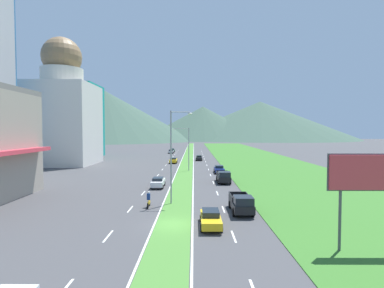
{
  "coord_description": "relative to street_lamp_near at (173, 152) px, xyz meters",
  "views": [
    {
      "loc": [
        1.88,
        -27.12,
        8.55
      ],
      "look_at": [
        1.38,
        51.35,
        5.17
      ],
      "focal_mm": 28.27,
      "sensor_mm": 36.0,
      "label": 1
    }
  ],
  "objects": [
    {
      "name": "ground_plane",
      "position": [
        0.56,
        -7.97,
        -6.14
      ],
      "size": [
        600.0,
        600.0,
        0.0
      ],
      "primitive_type": "plane",
      "color": "#424244"
    },
    {
      "name": "grass_median",
      "position": [
        0.56,
        52.03,
        -6.11
      ],
      "size": [
        3.2,
        240.0,
        0.06
      ],
      "primitive_type": "cube",
      "color": "#477F33",
      "rests_on": "ground_plane"
    },
    {
      "name": "grass_verge_right",
      "position": [
        21.16,
        52.03,
        -6.11
      ],
      "size": [
        24.0,
        240.0,
        0.06
      ],
      "primitive_type": "cube",
      "color": "#387028",
      "rests_on": "ground_plane"
    },
    {
      "name": "lane_dash_left_2",
      "position": [
        -4.54,
        -10.96,
        -6.13
      ],
      "size": [
        0.16,
        2.8,
        0.01
      ],
      "primitive_type": "cube",
      "color": "silver",
      "rests_on": "ground_plane"
    },
    {
      "name": "lane_dash_left_3",
      "position": [
        -4.54,
        -2.46,
        -6.13
      ],
      "size": [
        0.16,
        2.8,
        0.01
      ],
      "primitive_type": "cube",
      "color": "silver",
      "rests_on": "ground_plane"
    },
    {
      "name": "lane_dash_left_4",
      "position": [
        -4.54,
        6.05,
        -6.13
      ],
      "size": [
        0.16,
        2.8,
        0.01
      ],
      "primitive_type": "cube",
      "color": "silver",
      "rests_on": "ground_plane"
    },
    {
      "name": "lane_dash_left_5",
      "position": [
        -4.54,
        14.55,
        -6.13
      ],
      "size": [
        0.16,
        2.8,
        0.01
      ],
      "primitive_type": "cube",
      "color": "silver",
      "rests_on": "ground_plane"
    },
    {
      "name": "lane_dash_left_6",
      "position": [
        -4.54,
        23.06,
        -6.13
      ],
      "size": [
        0.16,
        2.8,
        0.01
      ],
      "primitive_type": "cube",
      "color": "silver",
      "rests_on": "ground_plane"
    },
    {
      "name": "lane_dash_left_7",
      "position": [
        -4.54,
        31.56,
        -6.13
      ],
      "size": [
        0.16,
        2.8,
        0.01
      ],
      "primitive_type": "cube",
      "color": "silver",
      "rests_on": "ground_plane"
    },
    {
      "name": "lane_dash_left_8",
      "position": [
        -4.54,
        40.07,
        -6.13
      ],
      "size": [
        0.16,
        2.8,
        0.01
      ],
      "primitive_type": "cube",
      "color": "silver",
      "rests_on": "ground_plane"
    },
    {
      "name": "lane_dash_left_9",
      "position": [
        -4.54,
        48.57,
        -6.13
      ],
      "size": [
        0.16,
        2.8,
        0.01
      ],
      "primitive_type": "cube",
      "color": "silver",
      "rests_on": "ground_plane"
    },
    {
      "name": "lane_dash_left_10",
      "position": [
        -4.54,
        57.08,
        -6.13
      ],
      "size": [
        0.16,
        2.8,
        0.01
      ],
      "primitive_type": "cube",
      "color": "silver",
      "rests_on": "ground_plane"
    },
    {
      "name": "lane_dash_left_11",
      "position": [
        -4.54,
        65.58,
        -6.13
      ],
      "size": [
        0.16,
        2.8,
        0.01
      ],
      "primitive_type": "cube",
      "color": "silver",
      "rests_on": "ground_plane"
    },
    {
      "name": "lane_dash_left_12",
      "position": [
        -4.54,
        74.09,
        -6.13
      ],
      "size": [
        0.16,
        2.8,
        0.01
      ],
      "primitive_type": "cube",
      "color": "silver",
      "rests_on": "ground_plane"
    },
    {
      "name": "lane_dash_left_13",
      "position": [
        -4.54,
        82.59,
        -6.13
      ],
      "size": [
        0.16,
        2.8,
        0.01
      ],
      "primitive_type": "cube",
      "color": "silver",
      "rests_on": "ground_plane"
    },
    {
      "name": "lane_dash_left_14",
      "position": [
        -4.54,
        91.1,
        -6.13
      ],
      "size": [
        0.16,
        2.8,
        0.01
      ],
      "primitive_type": "cube",
      "color": "silver",
      "rests_on": "ground_plane"
    },
    {
      "name": "lane_dash_left_15",
      "position": [
        -4.54,
        99.6,
        -6.13
      ],
      "size": [
        0.16,
        2.8,
        0.01
      ],
      "primitive_type": "cube",
      "color": "silver",
      "rests_on": "ground_plane"
    },
    {
      "name": "lane_dash_right_2",
      "position": [
        5.66,
        -10.96,
        -6.13
      ],
      "size": [
        0.16,
        2.8,
        0.01
      ],
      "primitive_type": "cube",
      "color": "silver",
      "rests_on": "ground_plane"
    },
    {
      "name": "lane_dash_right_3",
      "position": [
        5.66,
        -2.46,
        -6.13
      ],
      "size": [
        0.16,
        2.8,
        0.01
      ],
      "primitive_type": "cube",
      "color": "silver",
      "rests_on": "ground_plane"
    },
    {
      "name": "lane_dash_right_4",
      "position": [
        5.66,
        6.05,
        -6.13
      ],
      "size": [
        0.16,
        2.8,
        0.01
      ],
      "primitive_type": "cube",
      "color": "silver",
      "rests_on": "ground_plane"
    },
    {
      "name": "lane_dash_right_5",
      "position": [
        5.66,
        14.55,
        -6.13
      ],
      "size": [
        0.16,
        2.8,
        0.01
      ],
      "primitive_type": "cube",
      "color": "silver",
      "rests_on": "ground_plane"
    },
    {
      "name": "lane_dash_right_6",
      "position": [
        5.66,
        23.06,
        -6.13
      ],
      "size": [
        0.16,
        2.8,
        0.01
      ],
      "primitive_type": "cube",
      "color": "silver",
      "rests_on": "ground_plane"
    },
    {
      "name": "lane_dash_right_7",
      "position": [
        5.66,
        31.56,
        -6.13
      ],
      "size": [
        0.16,
        2.8,
        0.01
      ],
      "primitive_type": "cube",
      "color": "silver",
      "rests_on": "ground_plane"
    },
    {
      "name": "lane_dash_right_8",
      "position": [
        5.66,
        40.07,
        -6.13
      ],
      "size": [
        0.16,
        2.8,
        0.01
      ],
      "primitive_type": "cube",
      "color": "silver",
      "rests_on": "ground_plane"
    },
    {
      "name": "lane_dash_right_9",
      "position": [
        5.66,
        48.57,
        -6.13
      ],
      "size": [
        0.16,
        2.8,
        0.01
      ],
      "primitive_type": "cube",
      "color": "silver",
      "rests_on": "ground_plane"
    },
    {
      "name": "lane_dash_right_10",
      "position": [
        5.66,
        57.08,
        -6.13
      ],
      "size": [
        0.16,
        2.8,
        0.01
      ],
      "primitive_type": "cube",
      "color": "silver",
      "rests_on": "ground_plane"
    },
    {
      "name": "lane_dash_right_11",
      "position": [
        5.66,
        65.58,
        -6.13
      ],
      "size": [
        0.16,
        2.8,
        0.01
      ],
      "primitive_type": "cube",
      "color": "silver",
      "rests_on": "ground_plane"
    },
    {
      "name": "lane_dash_right_12",
      "position": [
        5.66,
        74.09,
        -6.13
      ],
      "size": [
        0.16,
        2.8,
        0.01
      ],
      "primitive_type": "cube",
      "color": "silver",
      "rests_on": "ground_plane"
    },
    {
      "name": "lane_dash_right_13",
      "position": [
        5.66,
        82.59,
        -6.13
      ],
      "size": [
        0.16,
        2.8,
        0.01
      ],
      "primitive_type": "cube",
      "color": "silver",
      "rests_on": "ground_plane"
    },
    {
      "name": "lane_dash_right_14",
      "position": [
        5.66,
        91.1,
        -6.13
      ],
      "size": [
        0.16,
        2.8,
        0.01
      ],
      "primitive_type": "cube",
      "color": "silver",
      "rests_on": "ground_plane"
    },
    {
      "name": "lane_dash_right_15",
      "position": [
        5.66,
        99.6,
        -6.13
      ],
      "size": [
        0.16,
        2.8,
        0.01
      ],
      "primitive_type": "cube",
      "color": "silver",
      "rests_on": "ground_plane"
    },
    {
      "name": "edge_line_median_left",
      "position": [
        -1.19,
        52.03,
        -6.13
      ],
      "size": [
        0.16,
        240.0,
        0.01
      ],
      "primitive_type": "cube",
      "color": "silver",
      "rests_on": "ground_plane"
    },
    {
      "name": "edge_line_median_right",
      "position": [
        2.31,
        52.03,
        -6.13
      ],
      "size": [
        0.16,
        240.0,
        0.01
      ],
      "primitive_type": "cube",
      "color": "silver",
      "rests_on": "ground_plane"
    },
    {
      "name": "domed_building",
      "position": [
        -31.14,
        42.18,
        7.41
      ],
      "size": [
        15.75,
        15.75,
        32.25
      ],
      "color": "silver",
      "rests_on": "ground_plane"
    },
    {
      "name": "midrise_colored",
      "position": [
        -36.41,
        63.25,
        5.65
      ],
      "size": [
        15.08,
        15.08,
        23.58
      ],
      "primitive_type": "cube",
      "color": "teal",
      "rests_on": "ground_plane"
    },
    {
      "name": "hill_far_left",
      "position": [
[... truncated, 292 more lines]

